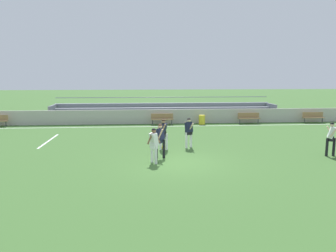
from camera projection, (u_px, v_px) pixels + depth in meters
ground_plane at (177, 162)px, 14.96m from camera, size 160.00×160.00×0.00m
field_line_sideline at (162, 126)px, 25.64m from camera, size 44.00×0.12×0.01m
field_line_penalty_mark at (49, 141)px, 19.93m from camera, size 0.12×4.40×0.01m
sideline_wall at (161, 117)px, 27.07m from camera, size 48.00×0.16×1.17m
bleacher_stand at (165, 111)px, 29.23m from camera, size 19.75×2.66×1.99m
bench_far_right at (162, 118)px, 26.46m from camera, size 1.80×0.40×0.90m
bench_centre_sideline at (249, 117)px, 27.05m from camera, size 1.80×0.40×0.90m
bench_near_bin at (313, 116)px, 27.50m from camera, size 1.80×0.40×0.90m
trash_bin at (202, 120)px, 26.65m from camera, size 0.52×0.52×0.76m
player_dark_pressing_high at (164, 132)px, 17.40m from camera, size 0.44×0.57×1.65m
player_dark_overlapping at (189, 130)px, 17.87m from camera, size 0.49×0.73×1.67m
player_dark_wide_left at (160, 138)px, 15.63m from camera, size 0.53×0.65×1.68m
player_white_deep_cover at (331, 136)px, 16.02m from camera, size 0.49×0.63×1.69m
player_white_on_ball at (154, 143)px, 14.72m from camera, size 0.65×0.49×1.62m
soccer_ball at (163, 148)px, 17.57m from camera, size 0.22×0.22×0.22m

